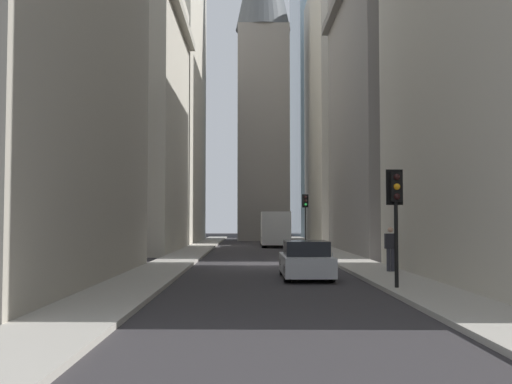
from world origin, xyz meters
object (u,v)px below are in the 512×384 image
object	(u,v)px
delivery_truck	(275,229)
traffic_light_foreground	(396,200)
sedan_silver	(306,261)
discarded_bottle	(332,255)
traffic_light_midblock	(305,208)
pedestrian	(391,247)

from	to	relation	value
delivery_truck	traffic_light_foreground	distance (m)	30.65
sedan_silver	discarded_bottle	xyz separation A→B (m)	(10.53, -2.49, -0.42)
traffic_light_midblock	pedestrian	world-z (taller)	traffic_light_midblock
traffic_light_foreground	discarded_bottle	distance (m)	14.92
delivery_truck	discarded_bottle	size ratio (longest dim) A/B	23.93
traffic_light_foreground	traffic_light_midblock	xyz separation A→B (m)	(30.70, -0.17, 0.42)
pedestrian	traffic_light_midblock	bearing A→B (deg)	2.29
delivery_truck	traffic_light_midblock	size ratio (longest dim) A/B	1.55
sedan_silver	traffic_light_midblock	size ratio (longest dim) A/B	1.03
traffic_light_foreground	discarded_bottle	size ratio (longest dim) A/B	13.40
discarded_bottle	delivery_truck	bearing A→B (deg)	8.95
sedan_silver	delivery_truck	bearing A→B (deg)	-0.00
pedestrian	discarded_bottle	bearing A→B (deg)	6.64
sedan_silver	traffic_light_midblock	bearing A→B (deg)	-5.48
delivery_truck	traffic_light_foreground	world-z (taller)	traffic_light_foreground
sedan_silver	pedestrian	distance (m)	3.86
traffic_light_midblock	discarded_bottle	bearing A→B (deg)	179.81
traffic_light_midblock	traffic_light_foreground	bearing A→B (deg)	179.68
sedan_silver	traffic_light_foreground	xyz separation A→B (m)	(-4.18, -2.38, 2.13)
discarded_bottle	traffic_light_midblock	bearing A→B (deg)	-0.19
traffic_light_midblock	discarded_bottle	size ratio (longest dim) A/B	15.47
delivery_truck	pedestrian	xyz separation A→B (m)	(-24.90, -3.55, -0.35)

